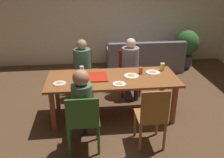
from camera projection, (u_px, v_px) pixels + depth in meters
name	position (u px, v px, depth m)	size (l,w,h in m)	color
ground_plane	(113.00, 116.00, 4.33)	(20.00, 20.00, 0.00)	brown
back_wall	(101.00, 14.00, 6.41)	(7.01, 0.12, 2.70)	silver
dining_table	(113.00, 82.00, 4.07)	(2.18, 0.89, 0.74)	brown
chair_0	(129.00, 71.00, 5.02)	(0.43, 0.42, 0.89)	red
person_0	(131.00, 63.00, 4.81)	(0.34, 0.52, 1.18)	#2E3B44
chair_1	(83.00, 121.00, 3.26)	(0.45, 0.39, 0.89)	#33682E
person_1	(82.00, 102.00, 3.33)	(0.28, 0.53, 1.21)	#443E40
chair_2	(83.00, 71.00, 4.91)	(0.39, 0.43, 0.94)	brown
person_2	(83.00, 65.00, 4.71)	(0.32, 0.48, 1.19)	#2E3647
chair_3	(152.00, 116.00, 3.34)	(0.40, 0.43, 0.95)	#9D672E
pizza_box_0	(95.00, 77.00, 4.04)	(0.41, 0.41, 0.02)	red
plate_0	(119.00, 84.00, 3.79)	(0.21, 0.21, 0.03)	white
plate_1	(153.00, 72.00, 4.24)	(0.25, 0.25, 0.03)	white
plate_2	(131.00, 76.00, 4.09)	(0.25, 0.25, 0.03)	white
plate_3	(60.00, 83.00, 3.81)	(0.20, 0.20, 0.03)	white
drinking_glass_0	(82.00, 69.00, 4.23)	(0.07, 0.07, 0.11)	silver
drinking_glass_1	(162.00, 67.00, 4.31)	(0.08, 0.08, 0.14)	#DFC95B
drinking_glass_2	(141.00, 71.00, 4.17)	(0.07, 0.07, 0.12)	#BA502D
couch	(144.00, 60.00, 6.29)	(1.91, 0.81, 0.81)	slate
potted_plant	(187.00, 45.00, 6.41)	(0.59, 0.59, 0.98)	#545F65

